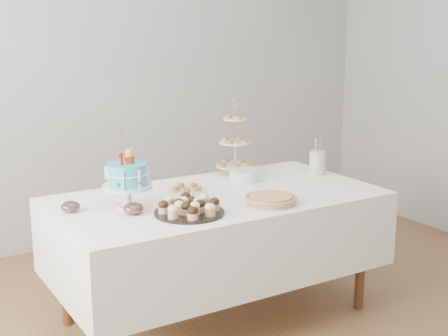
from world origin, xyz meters
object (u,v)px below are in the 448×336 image
utensil_pitcher (318,162)px  plate_stack (244,175)px  cupcake_tray (189,206)px  birthday_cake (127,187)px  pastry_plate (187,189)px  table (217,232)px  tiered_stand (235,143)px  jam_bowl_a (133,209)px  pie (271,199)px  jam_bowl_b (70,207)px

utensil_pitcher → plate_stack: bearing=146.4°
cupcake_tray → birthday_cake: bearing=130.0°
pastry_plate → table: bearing=-56.7°
table → pastry_plate: (-0.11, 0.17, 0.24)m
tiered_stand → jam_bowl_a: (-0.95, -0.49, -0.18)m
pie → utensil_pitcher: utensil_pitcher is taller
tiered_stand → jam_bowl_b: (-1.22, -0.28, -0.18)m
jam_bowl_b → pie: bearing=-23.1°
birthday_cake → pastry_plate: birthday_cake is taller
plate_stack → utensil_pitcher: utensil_pitcher is taller
birthday_cake → jam_bowl_a: bearing=-113.3°
tiered_stand → table: bearing=-133.4°
tiered_stand → plate_stack: tiered_stand is taller
plate_stack → cupcake_tray: bearing=-145.1°
tiered_stand → utensil_pitcher: size_ratio=2.09×
pie → cupcake_tray: bearing=171.9°
tiered_stand → pastry_plate: (-0.49, -0.23, -0.20)m
pastry_plate → pie: bearing=-59.7°
jam_bowl_a → pie: bearing=-16.6°
jam_bowl_b → pastry_plate: bearing=3.5°
birthday_cake → cupcake_tray: birthday_cake is taller
table → jam_bowl_a: jam_bowl_a is taller
plate_stack → pastry_plate: size_ratio=0.80×
birthday_cake → jam_bowl_a: birthday_cake is taller
pie → tiered_stand: size_ratio=0.58×
plate_stack → jam_bowl_b: size_ratio=1.82×
pastry_plate → jam_bowl_a: bearing=-150.9°
plate_stack → jam_bowl_b: plate_stack is taller
cupcake_tray → plate_stack: 0.77m
utensil_pitcher → tiered_stand: bearing=124.6°
cupcake_tray → utensil_pitcher: 1.20m
pie → plate_stack: bearing=73.2°
jam_bowl_a → utensil_pitcher: utensil_pitcher is taller
cupcake_tray → plate_stack: cupcake_tray is taller
pie → jam_bowl_a: jam_bowl_a is taller
tiered_stand → jam_bowl_b: size_ratio=4.89×
birthday_cake → pie: (0.71, -0.35, -0.09)m
table → tiered_stand: size_ratio=3.80×
table → tiered_stand: bearing=46.6°
table → plate_stack: (0.32, 0.20, 0.26)m
birthday_cake → utensil_pitcher: bearing=-10.6°
plate_stack → birthday_cake: bearing=-169.2°
table → utensil_pitcher: bearing=6.8°
jam_bowl_a → cupcake_tray: bearing=-30.5°
pastry_plate → jam_bowl_a: (-0.46, -0.26, 0.02)m
tiered_stand → plate_stack: (-0.06, -0.20, -0.17)m
tiered_stand → jam_bowl_a: 1.08m
pie → pastry_plate: 0.55m
birthday_cake → plate_stack: birthday_cake is taller
cupcake_tray → jam_bowl_b: (-0.53, 0.36, -0.01)m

